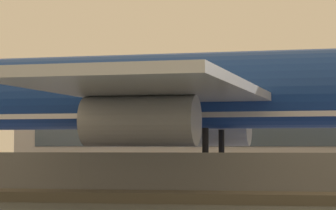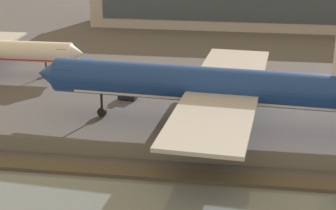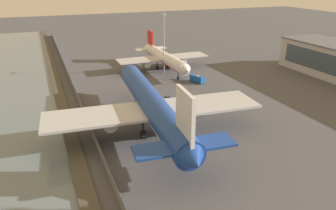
% 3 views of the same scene
% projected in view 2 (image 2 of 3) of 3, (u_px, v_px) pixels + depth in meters
% --- Properties ---
extents(ground_plane, '(500.00, 500.00, 0.00)m').
position_uv_depth(ground_plane, '(193.00, 119.00, 90.61)').
color(ground_plane, '#4C4C51').
extents(shoreline_seawall, '(320.00, 3.00, 0.50)m').
position_uv_depth(shoreline_seawall, '(176.00, 175.00, 71.48)').
color(shoreline_seawall, '#474238').
rests_on(shoreline_seawall, ground).
extents(perimeter_fence, '(280.00, 0.10, 2.38)m').
position_uv_depth(perimeter_fence, '(181.00, 154.00, 75.34)').
color(perimeter_fence, slate).
rests_on(perimeter_fence, ground).
extents(cargo_jet_blue, '(56.24, 48.17, 16.95)m').
position_uv_depth(cargo_jet_blue, '(213.00, 86.00, 85.65)').
color(cargo_jet_blue, '#193D93').
rests_on(cargo_jet_blue, ground).
extents(baggage_tug, '(3.41, 2.09, 1.80)m').
position_uv_depth(baggage_tug, '(127.00, 95.00, 99.15)').
color(baggage_tug, '#1E2328').
rests_on(baggage_tug, ground).
extents(ops_van, '(5.61, 3.76, 2.48)m').
position_uv_depth(ops_van, '(78.00, 65.00, 115.87)').
color(ops_van, '#19519E').
rests_on(ops_van, ground).
extents(terminal_building, '(91.98, 17.72, 11.28)m').
position_uv_depth(terminal_building, '(258.00, 6.00, 155.66)').
color(terminal_building, '#B2B2B7').
rests_on(terminal_building, ground).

